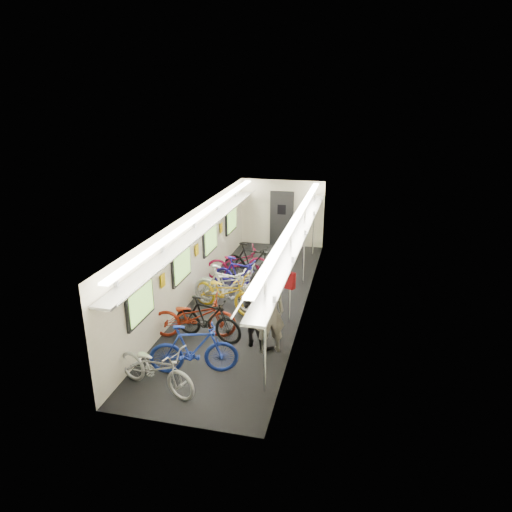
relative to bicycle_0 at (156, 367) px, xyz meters
The scene contains 14 objects.
train_car_shell 5.04m from the bicycle_0, 85.74° to the left, with size 10.00×10.00×10.00m.
bicycle_0 is the anchor object (origin of this frame).
bicycle_1 0.84m from the bicycle_0, 54.08° to the left, with size 0.49×1.75×1.05m, color navy.
bicycle_2 2.04m from the bicycle_0, 90.29° to the left, with size 0.67×1.91×1.00m, color maroon.
bicycle_3 2.01m from the bicycle_0, 80.59° to the left, with size 0.48×1.69×1.02m, color black.
bicycle_4 3.51m from the bicycle_0, 85.55° to the left, with size 0.67×1.91×1.01m, color gold.
bicycle_5 3.56m from the bicycle_0, 84.95° to the left, with size 0.55×1.95×1.17m, color silver.
bicycle_6 3.95m from the bicycle_0, 85.35° to the left, with size 0.70×2.02×1.06m, color #B0AFB4.
bicycle_7 4.62m from the bicycle_0, 85.39° to the left, with size 0.49×1.72×1.04m, color navy.
bicycle_8 5.67m from the bicycle_0, 89.97° to the left, with size 0.65×1.87×0.98m, color maroon.
bicycle_9 5.60m from the bicycle_0, 84.99° to the left, with size 0.54×1.90×1.14m, color black.
passenger_near 2.56m from the bicycle_0, 45.39° to the left, with size 0.66×0.43×1.81m, color gray.
passenger_mid 2.53m from the bicycle_0, 53.82° to the left, with size 0.85×0.66×1.74m, color black.
backpack 3.53m from the bicycle_0, 53.93° to the left, with size 0.26×0.14×0.38m, color #9F0F15.
Camera 1 is at (2.72, -10.79, 5.21)m, focal length 32.00 mm.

